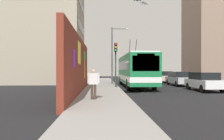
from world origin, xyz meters
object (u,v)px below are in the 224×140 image
Objects in this scene: pedestrian_near_wall at (93,81)px; parked_car_red at (155,76)px; parked_car_white at (204,81)px; street_lamp at (114,51)px; parked_car_champagne at (164,77)px; traffic_light at (116,57)px; parked_car_silver at (179,78)px; city_bus at (135,69)px.

parked_car_red is at bearing -21.05° from pedestrian_near_wall.
parked_car_white is 11.10m from street_lamp.
parked_car_champagne is 0.86× the size of parked_car_red.
traffic_light reaches higher than parked_car_red.
pedestrian_near_wall is at bearing 123.25° from parked_car_white.
pedestrian_near_wall is at bearing 168.15° from traffic_light.
parked_car_silver is 2.75× the size of pedestrian_near_wall.
parked_car_silver is 8.50m from traffic_light.
city_bus is 2.40× the size of parked_car_red.
parked_car_white is 0.88× the size of parked_car_red.
parked_car_white is 8.06m from traffic_light.
parked_car_red is 25.43m from pedestrian_near_wall.
city_bus reaches higher than parked_car_silver.
street_lamp is (13.80, -1.91, 2.83)m from pedestrian_near_wall.
parked_car_champagne is 9.05m from street_lamp.
parked_car_white and parked_car_silver have the same top height.
parked_car_red is at bearing -25.77° from traffic_light.
pedestrian_near_wall is at bearing 153.42° from parked_car_champagne.
city_bus is at bearing 47.97° from parked_car_white.
parked_car_white is 1.02× the size of parked_car_champagne.
traffic_light is 5.39m from street_lamp.
parked_car_champagne is at bearing -0.00° from parked_car_white.
traffic_light is at bearing 178.61° from street_lamp.
traffic_light is at bearing 154.23° from parked_car_red.
parked_car_silver is 6.06m from parked_car_champagne.
street_lamp is at bearing 143.97° from parked_car_red.
city_bus is at bearing 158.29° from parked_car_red.
parked_car_white is 2.54× the size of pedestrian_near_wall.
parked_car_red is (11.54, 0.00, 0.00)m from parked_car_silver.
traffic_light is 0.63× the size of street_lamp.
street_lamp is (-9.93, 7.22, 3.15)m from parked_car_red.
traffic_light is at bearing 135.27° from city_bus.
street_lamp is at bearing 77.43° from parked_car_silver.
city_bus is 1.77× the size of street_lamp.
city_bus is 11.40m from pedestrian_near_wall.
parked_car_red is (13.06, -5.20, -1.01)m from city_bus.
street_lamp is (5.30, -0.13, 1.01)m from traffic_light.
street_lamp reaches higher than city_bus.
traffic_light is at bearing 116.65° from parked_car_silver.
street_lamp is at bearing 32.87° from city_bus.
street_lamp reaches higher than pedestrian_near_wall.
parked_car_white is 0.92× the size of parked_car_silver.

